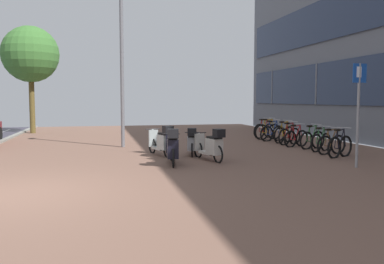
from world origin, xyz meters
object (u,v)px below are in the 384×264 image
(bicycle_rack_03, at_px, (312,140))
(parking_sign, at_px, (358,104))
(bicycle_rack_09, at_px, (264,131))
(bicycle_rack_00, at_px, (340,146))
(scooter_extra, at_px, (211,146))
(scooter_near, at_px, (192,142))
(bicycle_rack_02, at_px, (321,142))
(bicycle_rack_06, at_px, (284,134))
(bicycle_rack_01, at_px, (331,144))
(scooter_far, at_px, (172,148))
(bicycle_rack_08, at_px, (268,132))
(street_tree, at_px, (30,55))
(scooter_mid, at_px, (162,142))
(lamp_post, at_px, (122,59))
(bicycle_rack_05, at_px, (290,136))
(bicycle_rack_04, at_px, (296,138))
(bicycle_rack_07, at_px, (273,133))

(bicycle_rack_03, distance_m, parking_sign, 4.32)
(bicycle_rack_09, bearing_deg, parking_sign, -96.47)
(bicycle_rack_00, xyz_separation_m, scooter_extra, (-4.16, 0.21, 0.11))
(scooter_near, bearing_deg, bicycle_rack_00, -18.69)
(scooter_extra, bearing_deg, bicycle_rack_02, 15.83)
(bicycle_rack_06, bearing_deg, bicycle_rack_02, -90.50)
(bicycle_rack_01, distance_m, scooter_extra, 4.35)
(scooter_far, distance_m, scooter_extra, 1.34)
(bicycle_rack_08, distance_m, street_tree, 13.15)
(bicycle_rack_06, height_order, scooter_mid, scooter_mid)
(scooter_mid, distance_m, scooter_extra, 1.85)
(bicycle_rack_00, distance_m, bicycle_rack_09, 6.55)
(scooter_near, relative_size, scooter_mid, 0.96)
(bicycle_rack_01, bearing_deg, lamp_post, 151.62)
(bicycle_rack_05, distance_m, bicycle_rack_09, 2.91)
(bicycle_rack_08, xyz_separation_m, scooter_far, (-5.56, -6.06, 0.12))
(bicycle_rack_03, distance_m, scooter_far, 6.21)
(bicycle_rack_04, relative_size, scooter_mid, 0.71)
(bicycle_rack_03, height_order, scooter_near, scooter_near)
(bicycle_rack_00, distance_m, bicycle_rack_08, 5.82)
(bicycle_rack_09, distance_m, scooter_far, 8.85)
(bicycle_rack_03, relative_size, scooter_far, 0.68)
(scooter_extra, bearing_deg, street_tree, 120.08)
(bicycle_rack_00, bearing_deg, bicycle_rack_07, 89.51)
(bicycle_rack_06, distance_m, lamp_post, 7.39)
(bicycle_rack_00, bearing_deg, bicycle_rack_08, 88.62)
(bicycle_rack_00, distance_m, scooter_far, 5.43)
(lamp_post, bearing_deg, scooter_far, -76.57)
(scooter_mid, height_order, lamp_post, lamp_post)
(bicycle_rack_01, height_order, bicycle_rack_04, bicycle_rack_01)
(scooter_extra, xyz_separation_m, lamp_post, (-2.35, 4.12, 2.91))
(bicycle_rack_02, xyz_separation_m, street_tree, (-11.11, 10.38, 3.88))
(bicycle_rack_02, height_order, scooter_far, scooter_far)
(scooter_far, xyz_separation_m, street_tree, (-5.48, 12.08, 3.73))
(scooter_near, xyz_separation_m, scooter_extra, (0.28, -1.29, 0.03))
(bicycle_rack_07, bearing_deg, scooter_near, -141.38)
(scooter_mid, relative_size, scooter_extra, 1.01)
(bicycle_rack_02, xyz_separation_m, scooter_extra, (-4.37, -1.24, 0.13))
(bicycle_rack_03, bearing_deg, scooter_extra, -156.16)
(bicycle_rack_05, relative_size, scooter_mid, 0.71)
(scooter_mid, bearing_deg, bicycle_rack_00, -16.04)
(bicycle_rack_09, bearing_deg, bicycle_rack_01, -91.04)
(bicycle_rack_04, bearing_deg, scooter_extra, -147.21)
(scooter_far, bearing_deg, bicycle_rack_00, 2.58)
(bicycle_rack_01, height_order, parking_sign, parking_sign)
(bicycle_rack_09, xyz_separation_m, scooter_extra, (-4.43, -6.33, 0.11))
(bicycle_rack_05, xyz_separation_m, scooter_mid, (-5.54, -2.08, 0.12))
(bicycle_rack_08, relative_size, scooter_far, 0.77)
(bicycle_rack_00, bearing_deg, bicycle_rack_02, 81.81)
(parking_sign, bearing_deg, bicycle_rack_03, 76.26)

